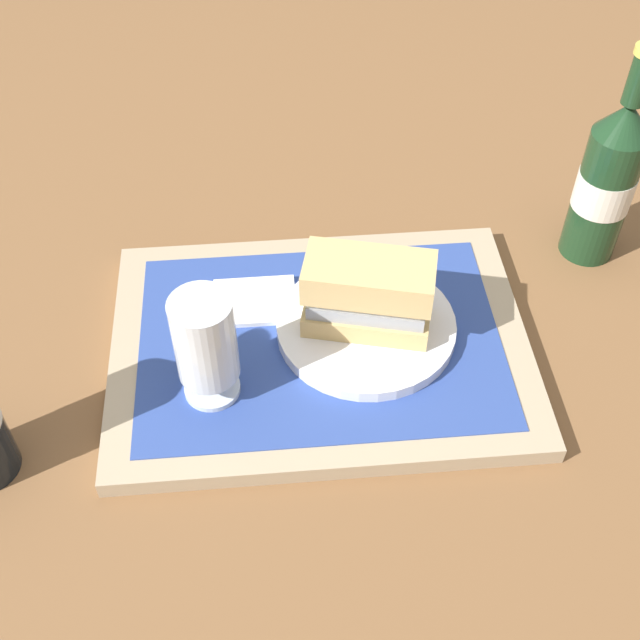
{
  "coord_description": "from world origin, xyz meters",
  "views": [
    {
      "loc": [
        0.05,
        0.57,
        0.67
      ],
      "look_at": [
        0.0,
        0.0,
        0.05
      ],
      "focal_mm": 46.11,
      "sensor_mm": 36.0,
      "label": 1
    }
  ],
  "objects_px": {
    "plate": "(366,326)",
    "sandwich": "(365,293)",
    "second_bottle": "(607,180)",
    "beer_glass": "(205,343)"
  },
  "relations": [
    {
      "from": "plate",
      "to": "sandwich",
      "type": "xyz_separation_m",
      "value": [
        0.0,
        -0.0,
        0.05
      ]
    },
    {
      "from": "plate",
      "to": "beer_glass",
      "type": "distance_m",
      "value": 0.19
    },
    {
      "from": "beer_glass",
      "to": "second_bottle",
      "type": "bearing_deg",
      "value": -156.62
    },
    {
      "from": "beer_glass",
      "to": "second_bottle",
      "type": "height_order",
      "value": "second_bottle"
    },
    {
      "from": "plate",
      "to": "second_bottle",
      "type": "xyz_separation_m",
      "value": [
        -0.28,
        -0.13,
        0.08
      ]
    },
    {
      "from": "second_bottle",
      "to": "plate",
      "type": "bearing_deg",
      "value": 24.22
    },
    {
      "from": "sandwich",
      "to": "second_bottle",
      "type": "relative_size",
      "value": 0.53
    },
    {
      "from": "sandwich",
      "to": "second_bottle",
      "type": "bearing_deg",
      "value": -142.2
    },
    {
      "from": "plate",
      "to": "second_bottle",
      "type": "relative_size",
      "value": 0.71
    },
    {
      "from": "sandwich",
      "to": "second_bottle",
      "type": "distance_m",
      "value": 0.32
    }
  ]
}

